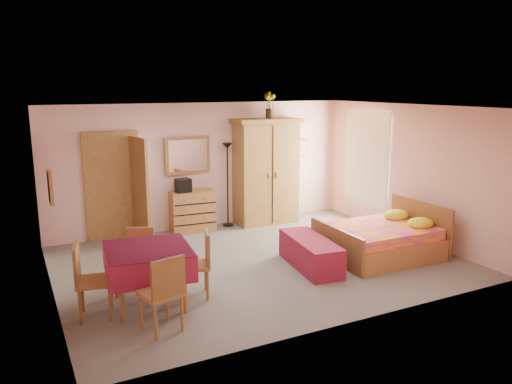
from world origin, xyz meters
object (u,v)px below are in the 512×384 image
sunflower_vase (269,105)px  stereo (183,185)px  bench (310,253)px  dining_table (149,277)px  chair_north (140,260)px  chest_of_drawers (193,211)px  chair_east (194,265)px  wall_mirror (188,155)px  bed (380,231)px  floor_lamp (228,185)px  wardrobe (266,171)px  chair_west (95,280)px  chair_south (161,292)px

sunflower_vase → stereo: bearing=179.2°
stereo → bench: stereo is taller
dining_table → chair_north: 0.63m
stereo → chest_of_drawers: bearing=3.5°
chair_east → stereo: bearing=0.5°
wall_mirror → bed: wall_mirror is taller
bench → dining_table: size_ratio=1.32×
chest_of_drawers → floor_lamp: floor_lamp is taller
wardrobe → bench: bearing=-102.2°
bench → wall_mirror: bearing=108.4°
stereo → wardrobe: size_ratio=0.13×
floor_lamp → chair_west: floor_lamp is taller
chair_south → floor_lamp: bearing=43.1°
sunflower_vase → bench: sunflower_vase is taller
chair_south → bed: bearing=-0.7°
stereo → chair_north: (-1.51, -2.45, -0.54)m
chest_of_drawers → chair_west: size_ratio=0.89×
dining_table → chair_east: (0.64, -0.01, 0.07)m
stereo → sunflower_vase: 2.49m
chair_north → chair_east: bearing=156.5°
sunflower_vase → chair_south: 5.60m
floor_lamp → sunflower_vase: bearing=-4.7°
chair_west → chair_east: (1.35, 0.03, -0.02)m
chair_west → chair_east: 1.35m
chair_west → chair_east: size_ratio=1.05×
chair_north → wardrobe: bearing=-122.1°
bench → chair_south: size_ratio=1.49×
floor_lamp → wardrobe: bearing=-7.7°
chest_of_drawers → bed: 3.79m
chair_south → chair_east: chair_south is taller
wall_mirror → wardrobe: bearing=-13.5°
wardrobe → chair_east: wardrobe is taller
wall_mirror → chair_south: 4.57m
wardrobe → chair_west: wardrobe is taller
wardrobe → bench: 2.99m
chest_of_drawers → wall_mirror: bearing=94.1°
stereo → chair_south: stereo is taller
floor_lamp → dining_table: (-2.53, -3.13, -0.48)m
chest_of_drawers → chair_east: bearing=-105.1°
bed → chair_west: 4.85m
chest_of_drawers → bench: size_ratio=0.61×
chest_of_drawers → chair_east: 3.28m
chair_west → bench: bearing=106.7°
chair_north → dining_table: bearing=109.7°
stereo → wardrobe: wardrobe is taller
chest_of_drawers → stereo: size_ratio=3.00×
floor_lamp → wardrobe: (0.85, -0.11, 0.24)m
wall_mirror → sunflower_vase: bearing=-11.8°
chest_of_drawers → bench: chest_of_drawers is taller
chest_of_drawers → stereo: (-0.19, -0.01, 0.56)m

